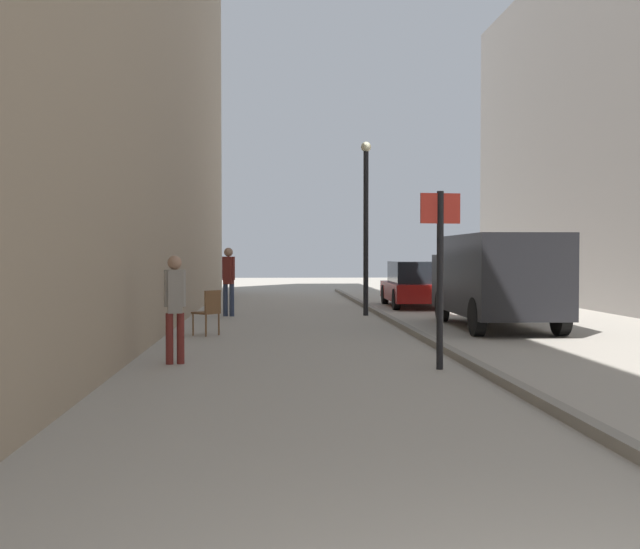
# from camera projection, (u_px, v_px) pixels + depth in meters

# --- Properties ---
(ground_plane) EXTENTS (80.00, 80.00, 0.00)m
(ground_plane) POSITION_uv_depth(u_px,v_px,m) (346.00, 343.00, 14.30)
(ground_plane) COLOR #A8A093
(kerb_strip) EXTENTS (0.16, 40.00, 0.12)m
(kerb_strip) POSITION_uv_depth(u_px,v_px,m) (428.00, 339.00, 14.41)
(kerb_strip) COLOR gray
(kerb_strip) RESTS_ON ground_plane
(pedestrian_main_foreground) EXTENTS (0.33, 0.22, 1.66)m
(pedestrian_main_foreground) POSITION_uv_depth(u_px,v_px,m) (175.00, 301.00, 11.55)
(pedestrian_main_foreground) COLOR maroon
(pedestrian_main_foreground) RESTS_ON ground_plane
(pedestrian_mid_block) EXTENTS (0.35, 0.28, 1.86)m
(pedestrian_mid_block) POSITION_uv_depth(u_px,v_px,m) (229.00, 277.00, 20.50)
(pedestrian_mid_block) COLOR #2D3851
(pedestrian_mid_block) RESTS_ON ground_plane
(delivery_van) EXTENTS (2.04, 5.01, 2.11)m
(delivery_van) POSITION_uv_depth(u_px,v_px,m) (497.00, 278.00, 17.15)
(delivery_van) COLOR black
(delivery_van) RESTS_ON ground_plane
(parked_car) EXTENTS (1.95, 4.25, 1.45)m
(parked_car) POSITION_uv_depth(u_px,v_px,m) (416.00, 284.00, 24.27)
(parked_car) COLOR maroon
(parked_car) RESTS_ON ground_plane
(street_sign_post) EXTENTS (0.60, 0.10, 2.60)m
(street_sign_post) POSITION_uv_depth(u_px,v_px,m) (440.00, 264.00, 11.00)
(street_sign_post) COLOR black
(street_sign_post) RESTS_ON ground_plane
(lamp_post) EXTENTS (0.28, 0.28, 4.76)m
(lamp_post) POSITION_uv_depth(u_px,v_px,m) (366.00, 216.00, 20.71)
(lamp_post) COLOR black
(lamp_post) RESTS_ON ground_plane
(cafe_chair_near_window) EXTENTS (0.62, 0.62, 0.94)m
(cafe_chair_near_window) POSITION_uv_depth(u_px,v_px,m) (209.00, 309.00, 15.61)
(cafe_chair_near_window) COLOR brown
(cafe_chair_near_window) RESTS_ON ground_plane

